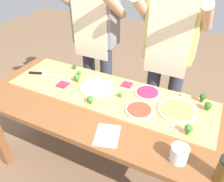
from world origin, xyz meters
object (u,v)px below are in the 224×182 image
Objects in this scene: broccoli_floret_back_left at (120,95)px; broccoli_floret_center_right at (77,78)px; broccoli_floret_center_left at (79,73)px; cheese_crumble_a at (176,131)px; cook_right at (170,47)px; broccoli_floret_back_mid at (208,106)px; recipe_note at (107,135)px; broccoli_floret_back_right at (189,129)px; pizza_whole_tomato_red at (139,110)px; prep_table at (105,115)px; chefs_knife at (41,74)px; broccoli_floret_front_left at (90,99)px; broccoli_floret_front_mid at (75,67)px; cheese_crumble_b at (78,97)px; pizza_whole_beet_magenta at (148,93)px; pizza_whole_cheese_artichoke at (97,88)px; broccoli_floret_front_right at (203,97)px; cheese_crumble_c at (173,126)px; flour_cup at (179,155)px; cook_left at (96,33)px; pizza_slice_far_right at (127,85)px; cheese_crumble_d at (183,95)px; pizza_whole_pesto_green at (177,110)px; cheese_crumble_e at (74,93)px; pizza_slice_far_left at (63,85)px; cheese_crumble_f at (213,123)px.

broccoli_floret_center_right is at bearing 174.93° from broccoli_floret_back_left.
broccoli_floret_center_right is (0.03, -0.09, 0.01)m from broccoli_floret_center_left.
broccoli_floret_center_left is 0.92m from cheese_crumble_a.
broccoli_floret_back_mid is at bearing -46.84° from cook_right.
broccoli_floret_back_right is at bearing 24.48° from recipe_note.
broccoli_floret_center_right is at bearing 168.41° from pizza_whole_tomato_red.
broccoli_floret_center_right is (-0.32, 0.14, 0.16)m from prep_table.
broccoli_floret_front_left is (0.57, -0.16, 0.03)m from chefs_knife.
broccoli_floret_front_left is at bearing -43.67° from broccoli_floret_front_mid.
cheese_crumble_a is 0.70× the size of cheese_crumble_b.
broccoli_floret_back_right is 0.39× the size of recipe_note.
broccoli_floret_center_left reaches higher than pizza_whole_beet_magenta.
pizza_whole_cheese_artichoke reaches higher than recipe_note.
pizza_whole_beet_magenta is at bearing -169.09° from broccoli_floret_front_right.
flour_cup reaches higher than cheese_crumble_c.
pizza_whole_tomato_red is 0.66m from cook_right.
cook_left is at bearing 116.45° from broccoli_floret_front_left.
pizza_whole_beet_magenta is at bearing 9.92° from broccoli_floret_center_right.
broccoli_floret_back_mid is 0.94× the size of broccoli_floret_front_right.
broccoli_floret_back_mid is (1.10, -0.07, 0.01)m from broccoli_floret_front_mid.
broccoli_floret_center_right reaches higher than pizza_slice_far_right.
pizza_whole_cheese_artichoke is 12.54× the size of cheese_crumble_d.
prep_table is at bearing -112.53° from cook_right.
broccoli_floret_back_right is at bearing -12.03° from broccoli_floret_center_right.
pizza_whole_cheese_artichoke reaches higher than cheese_crumble_c.
broccoli_floret_center_right is 0.97m from flour_cup.
cheese_crumble_e reaches higher than pizza_whole_pesto_green.
cheese_crumble_c reaches higher than recipe_note.
broccoli_floret_front_left is 4.44× the size of cheese_crumble_c.
chefs_knife is at bearing -169.54° from cheese_crumble_d.
flour_cup reaches higher than pizza_slice_far_left.
broccoli_floret_back_right is at bearing 0.13° from broccoli_floret_front_left.
pizza_whole_cheese_artichoke is 1.36× the size of pizza_whole_tomato_red.
recipe_note reaches higher than prep_table.
cook_left is (-0.08, 0.42, 0.18)m from broccoli_floret_center_left.
broccoli_floret_front_right is 5.26× the size of cheese_crumble_a.
recipe_note is at bearing -59.25° from prep_table.
cheese_crumble_d reaches higher than cheese_crumble_b.
broccoli_floret_center_right is 0.99× the size of broccoli_floret_front_right.
cheese_crumble_b is at bearing -165.37° from pizza_whole_pesto_green.
broccoli_floret_back_right reaches higher than broccoli_floret_center_left.
broccoli_floret_back_left is 0.62× the size of broccoli_floret_center_right.
cook_left is (0.02, 0.35, 0.19)m from broccoli_floret_front_mid.
recipe_note is (0.23, -0.20, -0.06)m from broccoli_floret_front_left.
broccoli_floret_front_right is at bearing 116.61° from cheese_crumble_f.
chefs_knife reaches higher than pizza_slice_far_right.
broccoli_floret_front_right is 0.91m from cheese_crumble_e.
cheese_crumble_d is 1.76× the size of cheese_crumble_f.
broccoli_floret_center_right is at bearing 156.88° from flour_cup.
cheese_crumble_d is at bearing 106.09° from broccoli_floret_back_right.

